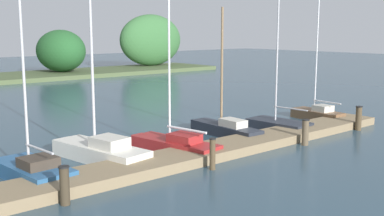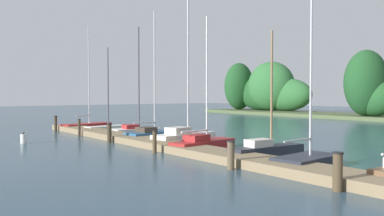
{
  "view_description": "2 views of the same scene",
  "coord_description": "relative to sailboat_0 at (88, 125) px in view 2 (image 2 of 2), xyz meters",
  "views": [
    {
      "loc": [
        -8.13,
        -2.25,
        4.62
      ],
      "look_at": [
        4.18,
        12.17,
        1.48
      ],
      "focal_mm": 44.33,
      "sensor_mm": 36.0,
      "label": 1
    },
    {
      "loc": [
        18.33,
        -1.04,
        2.77
      ],
      "look_at": [
        0.83,
        12.25,
        2.02
      ],
      "focal_mm": 37.71,
      "sensor_mm": 36.0,
      "label": 2
    }
  ],
  "objects": [
    {
      "name": "sailboat_7",
      "position": [
        21.07,
        -0.05,
        0.04
      ],
      "size": [
        1.59,
        3.17,
        8.45
      ],
      "rotation": [
        0.0,
        0.0,
        1.65
      ],
      "color": "#232833",
      "rests_on": "ground"
    },
    {
      "name": "mooring_piling_5",
      "position": [
        23.91,
        -2.56,
        0.27
      ],
      "size": [
        0.32,
        0.32,
        1.13
      ],
      "color": "#4C3D28",
      "rests_on": "ground"
    },
    {
      "name": "sailboat_5",
      "position": [
        14.88,
        -0.13,
        0.05
      ],
      "size": [
        1.69,
        4.1,
        6.66
      ],
      "rotation": [
        0.0,
        0.0,
        1.73
      ],
      "color": "maroon",
      "rests_on": "ground"
    },
    {
      "name": "far_shore",
      "position": [
        4.35,
        31.11,
        2.68
      ],
      "size": [
        60.45,
        8.48,
        7.58
      ],
      "color": "#4C5B38",
      "rests_on": "ground"
    },
    {
      "name": "mooring_piling_3",
      "position": [
        14.45,
        -2.78,
        0.25
      ],
      "size": [
        0.23,
        0.23,
        1.08
      ],
      "color": "#4C3D28",
      "rests_on": "ground"
    },
    {
      "name": "sailboat_0",
      "position": [
        0.0,
        0.0,
        0.0
      ],
      "size": [
        1.99,
        4.31,
        8.12
      ],
      "rotation": [
        0.0,
        0.0,
        1.76
      ],
      "color": "maroon",
      "rests_on": "ground"
    },
    {
      "name": "dock_pier",
      "position": [
        12.15,
        -1.47,
        -0.12
      ],
      "size": [
        27.21,
        1.8,
        0.35
      ],
      "color": "#847051",
      "rests_on": "ground"
    },
    {
      "name": "sailboat_6",
      "position": [
        18.37,
        0.69,
        0.07
      ],
      "size": [
        1.09,
        4.12,
        5.58
      ],
      "rotation": [
        0.0,
        0.0,
        1.52
      ],
      "color": "#232833",
      "rests_on": "ground"
    },
    {
      "name": "mooring_piling_2",
      "position": [
        9.26,
        -2.6,
        0.24
      ],
      "size": [
        0.29,
        0.29,
        1.07
      ],
      "color": "#3D3323",
      "rests_on": "ground"
    },
    {
      "name": "channel_buoy_0",
      "position": [
        6.66,
        -6.62,
        -0.03
      ],
      "size": [
        0.33,
        0.33,
        0.63
      ],
      "color": "white",
      "rests_on": "ground"
    },
    {
      "name": "sailboat_4",
      "position": [
        12.14,
        0.73,
        0.13
      ],
      "size": [
        1.92,
        4.45,
        8.39
      ],
      "rotation": [
        0.0,
        0.0,
        1.74
      ],
      "color": "silver",
      "rests_on": "ground"
    },
    {
      "name": "sailboat_2",
      "position": [
        6.18,
        0.95,
        0.07
      ],
      "size": [
        1.78,
        3.42,
        7.38
      ],
      "rotation": [
        0.0,
        0.0,
        1.44
      ],
      "color": "white",
      "rests_on": "ground"
    },
    {
      "name": "mooring_piling_4",
      "position": [
        19.62,
        -2.72,
        0.24
      ],
      "size": [
        0.31,
        0.31,
        1.07
      ],
      "color": "brown",
      "rests_on": "ground"
    },
    {
      "name": "mooring_piling_1",
      "position": [
        4.64,
        -2.56,
        0.28
      ],
      "size": [
        0.2,
        0.2,
        1.14
      ],
      "color": "#3D3323",
      "rests_on": "ground"
    },
    {
      "name": "mooring_piling_0",
      "position": [
        0.05,
        -2.59,
        0.28
      ],
      "size": [
        0.24,
        0.24,
        1.14
      ],
      "color": "#3D3323",
      "rests_on": "ground"
    },
    {
      "name": "sailboat_1",
      "position": [
        2.68,
        0.39,
        0.01
      ],
      "size": [
        1.33,
        3.34,
        6.24
      ],
      "rotation": [
        0.0,
        0.0,
        1.67
      ],
      "color": "silver",
      "rests_on": "ground"
    },
    {
      "name": "sailboat_3",
      "position": [
        9.47,
        0.18,
        0.07
      ],
      "size": [
        1.6,
        3.49,
        7.83
      ],
      "rotation": [
        0.0,
        0.0,
        1.66
      ],
      "color": "#285684",
      "rests_on": "ground"
    }
  ]
}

